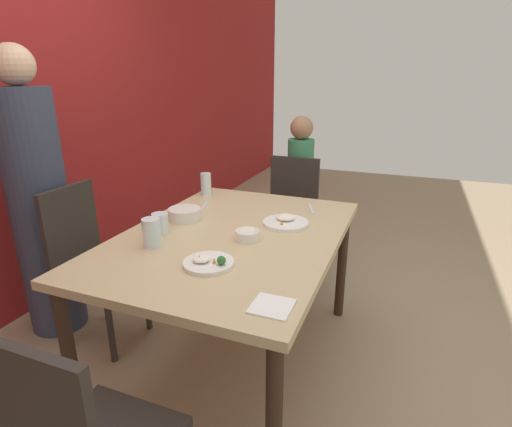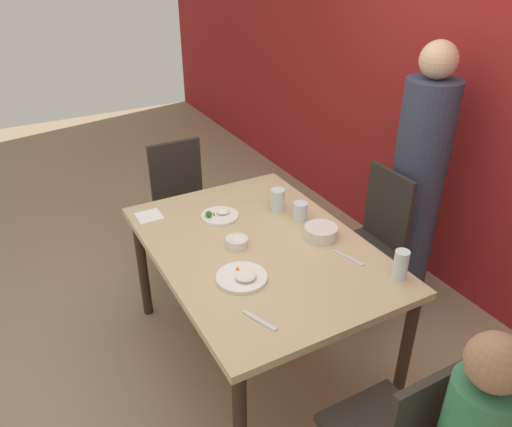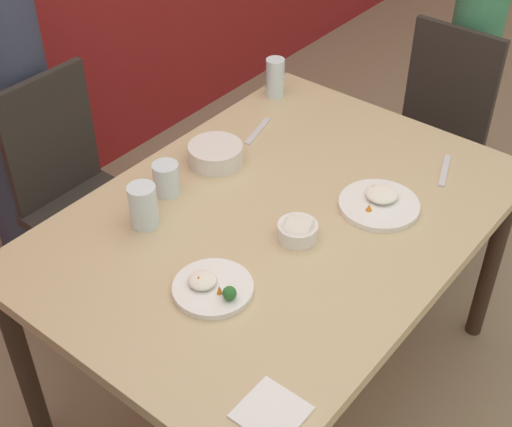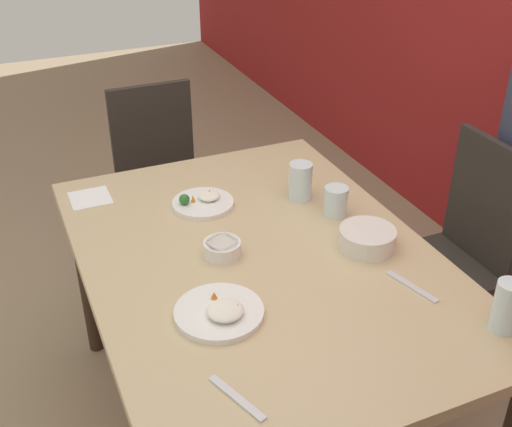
{
  "view_description": "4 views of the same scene",
  "coord_description": "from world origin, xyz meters",
  "px_view_note": "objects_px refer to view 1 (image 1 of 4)",
  "views": [
    {
      "loc": [
        -1.69,
        -0.8,
        1.52
      ],
      "look_at": [
        0.12,
        -0.08,
        0.85
      ],
      "focal_mm": 28.0,
      "sensor_mm": 36.0,
      "label": 1
    },
    {
      "loc": [
        1.92,
        -1.06,
        2.2
      ],
      "look_at": [
        0.07,
        -0.06,
        1.01
      ],
      "focal_mm": 35.0,
      "sensor_mm": 36.0,
      "label": 2
    },
    {
      "loc": [
        -1.33,
        -0.98,
        2.1
      ],
      "look_at": [
        -0.12,
        -0.01,
        0.86
      ],
      "focal_mm": 50.0,
      "sensor_mm": 36.0,
      "label": 3
    },
    {
      "loc": [
        1.5,
        -0.66,
        1.89
      ],
      "look_at": [
        -0.08,
        0.02,
        0.87
      ],
      "focal_mm": 45.0,
      "sensor_mm": 36.0,
      "label": 4
    }
  ],
  "objects_px": {
    "chair_child_spot": "(289,217)",
    "plate_rice_adult": "(285,222)",
    "person_adult": "(40,208)",
    "glass_water_tall": "(206,184)",
    "chair_adult_spot": "(91,262)",
    "person_child": "(299,196)",
    "bowl_curry": "(185,214)"
  },
  "relations": [
    {
      "from": "plate_rice_adult",
      "to": "bowl_curry",
      "type": "bearing_deg",
      "value": 103.8
    },
    {
      "from": "person_child",
      "to": "chair_child_spot",
      "type": "bearing_deg",
      "value": -180.0
    },
    {
      "from": "bowl_curry",
      "to": "chair_child_spot",
      "type": "bearing_deg",
      "value": -17.38
    },
    {
      "from": "person_adult",
      "to": "person_child",
      "type": "distance_m",
      "value": 1.87
    },
    {
      "from": "chair_child_spot",
      "to": "person_child",
      "type": "bearing_deg",
      "value": 90.0
    },
    {
      "from": "person_adult",
      "to": "person_child",
      "type": "bearing_deg",
      "value": -39.27
    },
    {
      "from": "plate_rice_adult",
      "to": "glass_water_tall",
      "type": "relative_size",
      "value": 1.67
    },
    {
      "from": "chair_child_spot",
      "to": "plate_rice_adult",
      "type": "distance_m",
      "value": 0.93
    },
    {
      "from": "glass_water_tall",
      "to": "person_adult",
      "type": "bearing_deg",
      "value": 131.16
    },
    {
      "from": "person_child",
      "to": "glass_water_tall",
      "type": "relative_size",
      "value": 8.4
    },
    {
      "from": "bowl_curry",
      "to": "glass_water_tall",
      "type": "distance_m",
      "value": 0.49
    },
    {
      "from": "chair_child_spot",
      "to": "person_child",
      "type": "xyz_separation_m",
      "value": [
        0.27,
        0.0,
        0.1
      ]
    },
    {
      "from": "chair_child_spot",
      "to": "person_adult",
      "type": "distance_m",
      "value": 1.68
    },
    {
      "from": "chair_child_spot",
      "to": "person_adult",
      "type": "height_order",
      "value": "person_adult"
    },
    {
      "from": "chair_child_spot",
      "to": "plate_rice_adult",
      "type": "xyz_separation_m",
      "value": [
        -0.85,
        -0.23,
        0.29
      ]
    },
    {
      "from": "person_adult",
      "to": "chair_child_spot",
      "type": "bearing_deg",
      "value": -45.17
    },
    {
      "from": "person_child",
      "to": "plate_rice_adult",
      "type": "distance_m",
      "value": 1.16
    },
    {
      "from": "chair_adult_spot",
      "to": "plate_rice_adult",
      "type": "relative_size",
      "value": 3.85
    },
    {
      "from": "person_adult",
      "to": "person_child",
      "type": "xyz_separation_m",
      "value": [
        1.44,
        -1.18,
        -0.19
      ]
    },
    {
      "from": "chair_adult_spot",
      "to": "chair_child_spot",
      "type": "bearing_deg",
      "value": -35.91
    },
    {
      "from": "plate_rice_adult",
      "to": "glass_water_tall",
      "type": "height_order",
      "value": "glass_water_tall"
    },
    {
      "from": "chair_adult_spot",
      "to": "person_adult",
      "type": "bearing_deg",
      "value": 90.0
    },
    {
      "from": "person_adult",
      "to": "glass_water_tall",
      "type": "height_order",
      "value": "person_adult"
    },
    {
      "from": "chair_adult_spot",
      "to": "person_adult",
      "type": "distance_m",
      "value": 0.44
    },
    {
      "from": "chair_child_spot",
      "to": "person_child",
      "type": "distance_m",
      "value": 0.29
    },
    {
      "from": "person_adult",
      "to": "bowl_curry",
      "type": "xyz_separation_m",
      "value": [
        0.18,
        -0.87,
        0.02
      ]
    },
    {
      "from": "chair_adult_spot",
      "to": "person_child",
      "type": "bearing_deg",
      "value": -30.47
    },
    {
      "from": "chair_adult_spot",
      "to": "person_adult",
      "type": "relative_size",
      "value": 0.56
    },
    {
      "from": "chair_adult_spot",
      "to": "glass_water_tall",
      "type": "height_order",
      "value": "chair_adult_spot"
    },
    {
      "from": "chair_child_spot",
      "to": "bowl_curry",
      "type": "relative_size",
      "value": 5.28
    },
    {
      "from": "chair_adult_spot",
      "to": "person_child",
      "type": "distance_m",
      "value": 1.67
    },
    {
      "from": "person_adult",
      "to": "glass_water_tall",
      "type": "distance_m",
      "value": 1.0
    }
  ]
}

